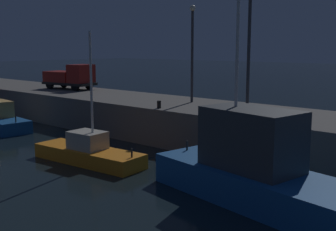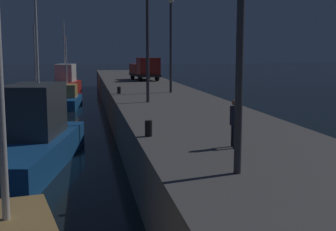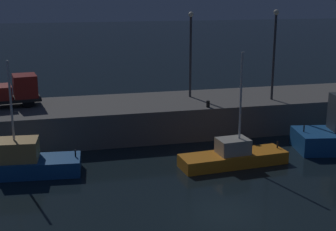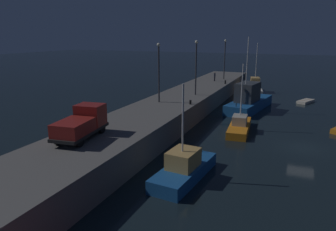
{
  "view_description": "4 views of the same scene",
  "coord_description": "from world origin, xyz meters",
  "px_view_note": "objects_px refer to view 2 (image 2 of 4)",
  "views": [
    {
      "loc": [
        22.8,
        -8.65,
        6.84
      ],
      "look_at": [
        1.76,
        15.46,
        1.63
      ],
      "focal_mm": 45.74,
      "sensor_mm": 36.0,
      "label": 1
    },
    {
      "loc": [
        38.08,
        10.38,
        5.87
      ],
      "look_at": [
        2.68,
        16.7,
        0.78
      ],
      "focal_mm": 49.39,
      "sensor_mm": 36.0,
      "label": 2
    },
    {
      "loc": [
        -8.59,
        -22.07,
        11.57
      ],
      "look_at": [
        0.59,
        15.35,
        1.46
      ],
      "focal_mm": 51.34,
      "sensor_mm": 36.0,
      "label": 3
    },
    {
      "loc": [
        -31.6,
        0.85,
        10.75
      ],
      "look_at": [
        1.91,
        15.22,
        1.28
      ],
      "focal_mm": 33.29,
      "sensor_mm": 36.0,
      "label": 4
    }
  ],
  "objects_px": {
    "fishing_boat_white": "(64,83)",
    "lamp_post_central": "(241,8)",
    "fishing_boat_orange": "(67,99)",
    "bollard_west": "(149,128)",
    "utility_truck": "(145,69)",
    "dockworker": "(234,120)",
    "fishing_boat_grey": "(31,139)",
    "lamp_post_east": "(147,32)",
    "bollard_central": "(119,90)",
    "lamp_post_west": "(171,37)",
    "fishing_boat_blue": "(38,121)"
  },
  "relations": [
    {
      "from": "fishing_boat_white",
      "to": "lamp_post_central",
      "type": "xyz_separation_m",
      "value": [
        53.51,
        6.85,
        5.57
      ]
    },
    {
      "from": "fishing_boat_orange",
      "to": "lamp_post_central",
      "type": "xyz_separation_m",
      "value": [
        37.42,
        5.9,
        6.09
      ]
    },
    {
      "from": "bollard_west",
      "to": "fishing_boat_orange",
      "type": "bearing_deg",
      "value": -172.3
    },
    {
      "from": "utility_truck",
      "to": "dockworker",
      "type": "height_order",
      "value": "utility_truck"
    },
    {
      "from": "fishing_boat_orange",
      "to": "utility_truck",
      "type": "relative_size",
      "value": 1.3
    },
    {
      "from": "fishing_boat_grey",
      "to": "dockworker",
      "type": "bearing_deg",
      "value": 39.62
    },
    {
      "from": "fishing_boat_white",
      "to": "utility_truck",
      "type": "bearing_deg",
      "value": 32.24
    },
    {
      "from": "lamp_post_east",
      "to": "dockworker",
      "type": "distance_m",
      "value": 14.56
    },
    {
      "from": "fishing_boat_white",
      "to": "fishing_boat_orange",
      "type": "xyz_separation_m",
      "value": [
        16.09,
        0.95,
        -0.52
      ]
    },
    {
      "from": "lamp_post_east",
      "to": "bollard_central",
      "type": "distance_m",
      "value": 7.48
    },
    {
      "from": "lamp_post_west",
      "to": "utility_truck",
      "type": "bearing_deg",
      "value": -179.65
    },
    {
      "from": "lamp_post_central",
      "to": "dockworker",
      "type": "relative_size",
      "value": 4.51
    },
    {
      "from": "bollard_west",
      "to": "lamp_post_central",
      "type": "bearing_deg",
      "value": 15.83
    },
    {
      "from": "utility_truck",
      "to": "fishing_boat_grey",
      "type": "bearing_deg",
      "value": -19.32
    },
    {
      "from": "fishing_boat_blue",
      "to": "fishing_boat_white",
      "type": "xyz_separation_m",
      "value": [
        -29.96,
        0.66,
        0.71
      ]
    },
    {
      "from": "fishing_boat_orange",
      "to": "utility_truck",
      "type": "bearing_deg",
      "value": 98.88
    },
    {
      "from": "fishing_boat_white",
      "to": "fishing_boat_orange",
      "type": "relative_size",
      "value": 1.36
    },
    {
      "from": "lamp_post_west",
      "to": "utility_truck",
      "type": "distance_m",
      "value": 15.36
    },
    {
      "from": "fishing_boat_white",
      "to": "lamp_post_east",
      "type": "relative_size",
      "value": 1.38
    },
    {
      "from": "lamp_post_central",
      "to": "bollard_west",
      "type": "distance_m",
      "value": 7.15
    },
    {
      "from": "bollard_central",
      "to": "fishing_boat_blue",
      "type": "bearing_deg",
      "value": -91.57
    },
    {
      "from": "fishing_boat_blue",
      "to": "fishing_boat_orange",
      "type": "bearing_deg",
      "value": 173.39
    },
    {
      "from": "fishing_boat_grey",
      "to": "bollard_west",
      "type": "height_order",
      "value": "fishing_boat_grey"
    },
    {
      "from": "fishing_boat_grey",
      "to": "bollard_west",
      "type": "bearing_deg",
      "value": 37.18
    },
    {
      "from": "fishing_boat_orange",
      "to": "bollard_west",
      "type": "height_order",
      "value": "fishing_boat_orange"
    },
    {
      "from": "fishing_boat_grey",
      "to": "utility_truck",
      "type": "height_order",
      "value": "fishing_boat_grey"
    },
    {
      "from": "utility_truck",
      "to": "bollard_west",
      "type": "relative_size",
      "value": 9.49
    },
    {
      "from": "lamp_post_east",
      "to": "bollard_west",
      "type": "height_order",
      "value": "lamp_post_east"
    },
    {
      "from": "fishing_boat_blue",
      "to": "bollard_central",
      "type": "relative_size",
      "value": 14.8
    },
    {
      "from": "lamp_post_west",
      "to": "lamp_post_east",
      "type": "relative_size",
      "value": 0.97
    },
    {
      "from": "lamp_post_east",
      "to": "bollard_west",
      "type": "xyz_separation_m",
      "value": [
        11.59,
        -1.53,
        -4.07
      ]
    },
    {
      "from": "fishing_boat_orange",
      "to": "utility_truck",
      "type": "distance_m",
      "value": 8.99
    },
    {
      "from": "fishing_boat_grey",
      "to": "lamp_post_west",
      "type": "bearing_deg",
      "value": 140.35
    },
    {
      "from": "fishing_boat_blue",
      "to": "bollard_west",
      "type": "height_order",
      "value": "fishing_boat_blue"
    },
    {
      "from": "lamp_post_east",
      "to": "fishing_boat_grey",
      "type": "bearing_deg",
      "value": -53.99
    },
    {
      "from": "utility_truck",
      "to": "bollard_west",
      "type": "distance_m",
      "value": 33.29
    },
    {
      "from": "lamp_post_west",
      "to": "lamp_post_east",
      "type": "bearing_deg",
      "value": -22.53
    },
    {
      "from": "lamp_post_west",
      "to": "lamp_post_central",
      "type": "bearing_deg",
      "value": -6.18
    },
    {
      "from": "fishing_boat_white",
      "to": "lamp_post_west",
      "type": "relative_size",
      "value": 1.42
    },
    {
      "from": "fishing_boat_blue",
      "to": "utility_truck",
      "type": "height_order",
      "value": "fishing_boat_blue"
    },
    {
      "from": "lamp_post_central",
      "to": "bollard_central",
      "type": "height_order",
      "value": "lamp_post_central"
    },
    {
      "from": "fishing_boat_blue",
      "to": "bollard_central",
      "type": "xyz_separation_m",
      "value": [
        0.17,
        6.04,
        2.23
      ]
    },
    {
      "from": "fishing_boat_white",
      "to": "fishing_boat_grey",
      "type": "bearing_deg",
      "value": 0.16
    },
    {
      "from": "fishing_boat_grey",
      "to": "lamp_post_east",
      "type": "height_order",
      "value": "fishing_boat_grey"
    },
    {
      "from": "lamp_post_east",
      "to": "bollard_central",
      "type": "xyz_separation_m",
      "value": [
        -6.09,
        -1.38,
        -4.11
      ]
    },
    {
      "from": "fishing_boat_white",
      "to": "lamp_post_central",
      "type": "height_order",
      "value": "fishing_boat_white"
    },
    {
      "from": "utility_truck",
      "to": "fishing_boat_orange",
      "type": "bearing_deg",
      "value": -81.12
    },
    {
      "from": "fishing_boat_grey",
      "to": "utility_truck",
      "type": "bearing_deg",
      "value": 160.68
    },
    {
      "from": "dockworker",
      "to": "fishing_boat_grey",
      "type": "bearing_deg",
      "value": -140.38
    },
    {
      "from": "fishing_boat_grey",
      "to": "dockworker",
      "type": "xyz_separation_m",
      "value": [
        9.27,
        7.68,
        2.12
      ]
    }
  ]
}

